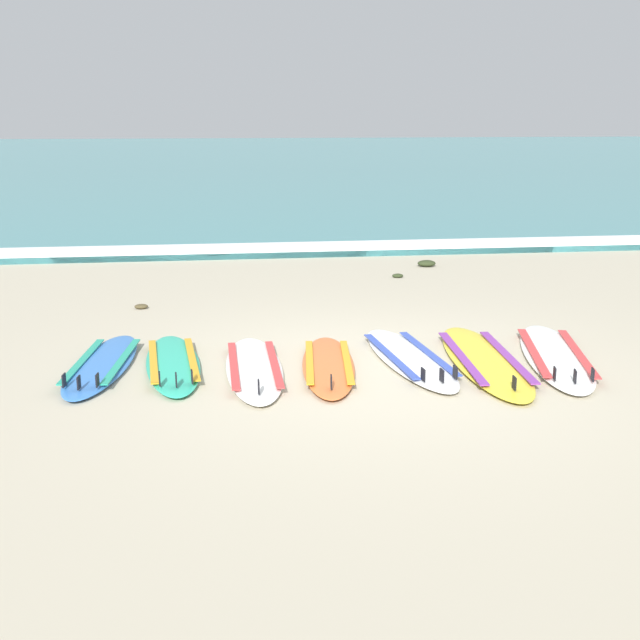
{
  "coord_description": "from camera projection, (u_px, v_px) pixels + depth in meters",
  "views": [
    {
      "loc": [
        -1.42,
        -7.13,
        2.32
      ],
      "look_at": [
        -0.36,
        0.97,
        0.25
      ],
      "focal_mm": 46.29,
      "sensor_mm": 36.0,
      "label": 1
    }
  ],
  "objects": [
    {
      "name": "surfboard_2",
      "position": [
        254.0,
        368.0,
        7.56
      ],
      "size": [
        0.52,
        2.06,
        0.18
      ],
      "color": "white",
      "rests_on": "ground"
    },
    {
      "name": "surfboard_4",
      "position": [
        409.0,
        358.0,
        7.87
      ],
      "size": [
        0.75,
        2.19,
        0.18
      ],
      "color": "white",
      "rests_on": "ground"
    },
    {
      "name": "seaweed_clump_by_the_boards",
      "position": [
        141.0,
        306.0,
        9.98
      ],
      "size": [
        0.16,
        0.13,
        0.06
      ],
      "primitive_type": "ellipsoid",
      "color": "#4C4228",
      "rests_on": "ground"
    },
    {
      "name": "surfboard_6",
      "position": [
        555.0,
        356.0,
        7.94
      ],
      "size": [
        1.09,
        2.4,
        0.18
      ],
      "color": "white",
      "rests_on": "ground"
    },
    {
      "name": "seaweed_clump_mid_sand",
      "position": [
        398.0,
        276.0,
        11.86
      ],
      "size": [
        0.16,
        0.13,
        0.06
      ],
      "primitive_type": "ellipsoid",
      "color": "#2D381E",
      "rests_on": "ground"
    },
    {
      "name": "surfboard_0",
      "position": [
        102.0,
        364.0,
        7.67
      ],
      "size": [
        0.74,
        2.08,
        0.18
      ],
      "color": "#3875CC",
      "rests_on": "ground"
    },
    {
      "name": "seaweed_clump_near_shoreline",
      "position": [
        427.0,
        263.0,
        12.71
      ],
      "size": [
        0.28,
        0.22,
        0.1
      ],
      "primitive_type": "ellipsoid",
      "color": "#2D381E",
      "rests_on": "ground"
    },
    {
      "name": "surfboard_3",
      "position": [
        328.0,
        365.0,
        7.64
      ],
      "size": [
        0.69,
        1.97,
        0.18
      ],
      "color": "orange",
      "rests_on": "ground"
    },
    {
      "name": "ground_plane",
      "position": [
        372.0,
        371.0,
        7.61
      ],
      "size": [
        80.0,
        80.0,
        0.0
      ],
      "primitive_type": "plane",
      "color": "#B7AD93"
    },
    {
      "name": "wave_foam_strip",
      "position": [
        298.0,
        250.0,
        13.92
      ],
      "size": [
        80.0,
        1.01,
        0.11
      ],
      "primitive_type": "cube",
      "color": "white",
      "rests_on": "ground"
    },
    {
      "name": "sea",
      "position": [
        238.0,
        157.0,
        42.27
      ],
      "size": [
        80.0,
        60.0,
        0.1
      ],
      "primitive_type": "cube",
      "color": "teal",
      "rests_on": "ground"
    },
    {
      "name": "surfboard_5",
      "position": [
        484.0,
        360.0,
        7.8
      ],
      "size": [
        0.76,
        2.47,
        0.18
      ],
      "color": "yellow",
      "rests_on": "ground"
    },
    {
      "name": "surfboard_1",
      "position": [
        173.0,
        363.0,
        7.7
      ],
      "size": [
        0.65,
        2.01,
        0.18
      ],
      "color": "#2DB793",
      "rests_on": "ground"
    }
  ]
}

